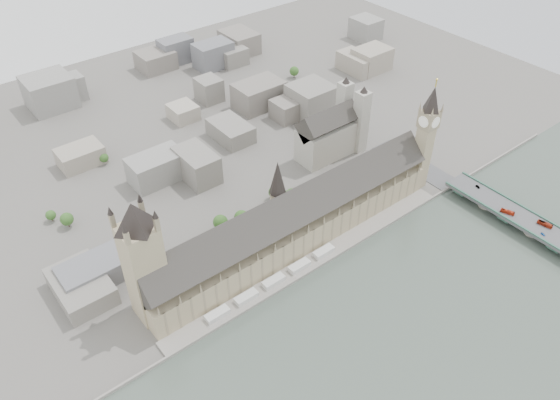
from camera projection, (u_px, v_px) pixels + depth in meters
ground at (308, 256)px, 431.54m from camera, size 900.00×900.00×0.00m
embankment_wall at (321, 265)px, 421.49m from camera, size 600.00×1.50×3.00m
river_terrace at (314, 260)px, 426.36m from camera, size 270.00×15.00×2.00m
terrace_tents at (274, 281)px, 405.54m from camera, size 118.00×7.00×4.00m
palace_of_westminster at (293, 221)px, 429.09m from camera, size 265.00×40.73×55.44m
elizabeth_tower at (427, 131)px, 465.87m from camera, size 17.00×17.00×107.50m
victoria_tower at (142, 256)px, 353.71m from camera, size 30.00×30.00×100.00m
central_tower at (278, 187)px, 405.79m from camera, size 13.00×13.00×48.00m
westminster_bridge at (525, 224)px, 453.07m from camera, size 25.00×325.00×10.25m
westminster_abbey at (332, 132)px, 526.53m from camera, size 68.00×36.00×64.00m
city_skyline_inland at (155, 112)px, 568.04m from camera, size 720.00×360.00×38.00m
park_trees at (253, 215)px, 458.36m from camera, size 110.00×30.00×15.00m
red_bus_north at (507, 212)px, 454.77m from camera, size 6.71×11.77×3.22m
red_bus_south at (545, 224)px, 442.84m from camera, size 5.32×12.58×3.41m
car_blue at (543, 234)px, 435.05m from camera, size 2.30×4.09×1.31m
car_silver at (478, 187)px, 482.67m from camera, size 2.73×4.71×1.47m
car_approach at (399, 140)px, 540.85m from camera, size 2.70×5.43×1.52m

